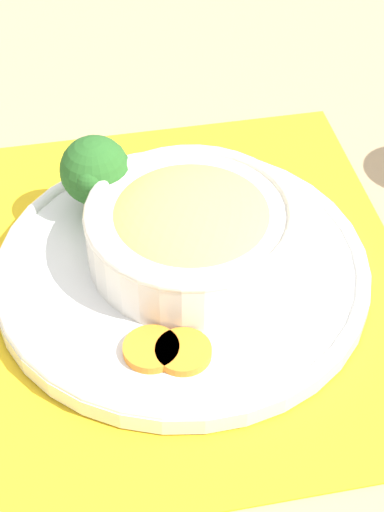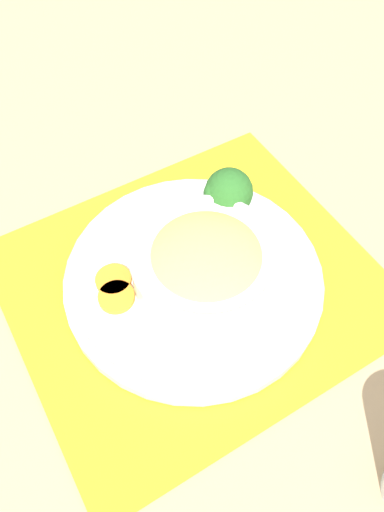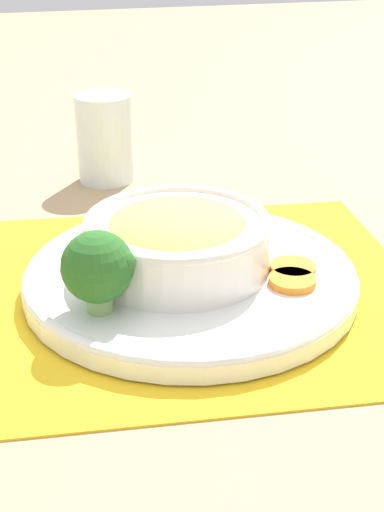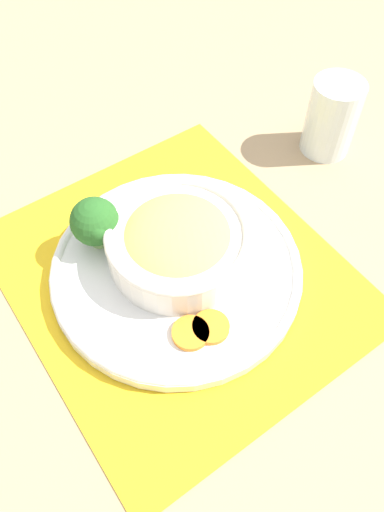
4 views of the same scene
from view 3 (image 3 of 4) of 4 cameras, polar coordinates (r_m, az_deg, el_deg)
The scene contains 8 objects.
ground_plane at distance 0.67m, azimuth -0.12°, elevation -2.75°, with size 4.00×4.00×0.00m, color tan.
placemat at distance 0.67m, azimuth -0.12°, elevation -2.59°, with size 0.47×0.42×0.00m.
plate at distance 0.66m, azimuth -0.12°, elevation -1.58°, with size 0.31×0.31×0.02m.
bowl at distance 0.65m, azimuth -1.17°, elevation 1.46°, with size 0.17×0.17×0.06m.
broccoli_floret at distance 0.58m, azimuth -7.53°, elevation -0.91°, with size 0.06×0.06×0.07m.
carrot_slice_near at distance 0.64m, azimuth 8.03°, elevation -1.98°, with size 0.04×0.04×0.01m.
carrot_slice_middle at distance 0.66m, azimuth 8.07°, elevation -1.01°, with size 0.04×0.04×0.01m.
water_glass at distance 0.93m, azimuth -6.95°, elevation 8.96°, with size 0.07×0.07×0.11m.
Camera 3 is at (0.15, 0.56, 0.32)m, focal length 50.00 mm.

